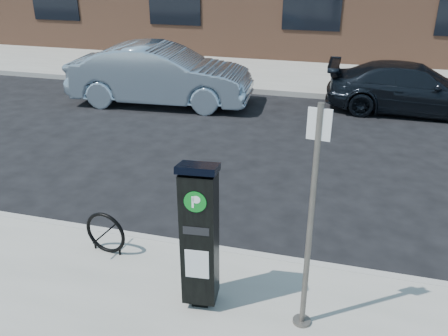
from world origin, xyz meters
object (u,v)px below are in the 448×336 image
(parking_kiosk, at_px, (200,235))
(car_dark, at_px, (412,89))
(sign_pole, at_px, (310,225))
(bike_rack, at_px, (106,233))
(car_silver, at_px, (161,75))

(parking_kiosk, height_order, car_dark, parking_kiosk)
(parking_kiosk, bearing_deg, sign_pole, -6.62)
(bike_rack, bearing_deg, car_silver, 113.60)
(bike_rack, distance_m, car_dark, 9.03)
(parking_kiosk, relative_size, sign_pole, 0.71)
(sign_pole, distance_m, car_silver, 8.88)
(bike_rack, xyz_separation_m, car_silver, (-2.02, 6.89, 0.35))
(bike_rack, height_order, car_silver, car_silver)
(bike_rack, height_order, car_dark, car_dark)
(bike_rack, distance_m, car_silver, 7.18)
(car_silver, distance_m, car_dark, 6.50)
(sign_pole, relative_size, bike_rack, 4.14)
(bike_rack, bearing_deg, car_dark, 68.11)
(sign_pole, xyz_separation_m, car_dark, (1.73, 8.52, -0.76))
(bike_rack, relative_size, car_dark, 0.14)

